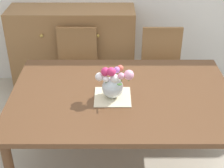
{
  "coord_description": "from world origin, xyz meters",
  "views": [
    {
      "loc": [
        -0.08,
        -2.18,
        2.15
      ],
      "look_at": [
        -0.07,
        -0.05,
        0.87
      ],
      "focal_mm": 52.94,
      "sensor_mm": 36.0,
      "label": 1
    }
  ],
  "objects_px": {
    "chair_right": "(161,65)",
    "flower_vase": "(113,83)",
    "dining_table": "(121,102)",
    "chair_left": "(76,65)",
    "dresser": "(73,50)"
  },
  "relations": [
    {
      "from": "chair_right",
      "to": "flower_vase",
      "type": "bearing_deg",
      "value": 62.14
    },
    {
      "from": "chair_right",
      "to": "dining_table",
      "type": "bearing_deg",
      "value": 64.19
    },
    {
      "from": "chair_left",
      "to": "flower_vase",
      "type": "xyz_separation_m",
      "value": [
        0.38,
        -0.98,
        0.36
      ]
    },
    {
      "from": "chair_left",
      "to": "flower_vase",
      "type": "height_order",
      "value": "flower_vase"
    },
    {
      "from": "dining_table",
      "to": "chair_right",
      "type": "distance_m",
      "value": 1.05
    },
    {
      "from": "chair_right",
      "to": "dresser",
      "type": "distance_m",
      "value": 1.06
    },
    {
      "from": "dining_table",
      "to": "flower_vase",
      "type": "xyz_separation_m",
      "value": [
        -0.07,
        -0.05,
        0.2
      ]
    },
    {
      "from": "chair_right",
      "to": "dresser",
      "type": "relative_size",
      "value": 0.64
    },
    {
      "from": "dining_table",
      "to": "flower_vase",
      "type": "distance_m",
      "value": 0.22
    },
    {
      "from": "flower_vase",
      "to": "chair_left",
      "type": "bearing_deg",
      "value": 111.14
    },
    {
      "from": "dining_table",
      "to": "chair_right",
      "type": "bearing_deg",
      "value": 64.19
    },
    {
      "from": "chair_left",
      "to": "dining_table",
      "type": "bearing_deg",
      "value": 115.81
    },
    {
      "from": "chair_left",
      "to": "chair_right",
      "type": "distance_m",
      "value": 0.9
    },
    {
      "from": "chair_right",
      "to": "flower_vase",
      "type": "distance_m",
      "value": 1.17
    },
    {
      "from": "dresser",
      "to": "chair_left",
      "type": "bearing_deg",
      "value": -78.6
    }
  ]
}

